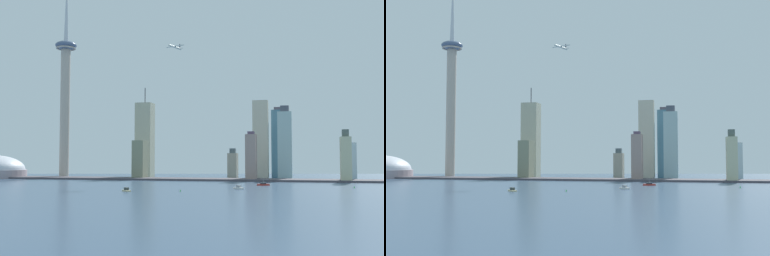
# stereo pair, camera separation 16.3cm
# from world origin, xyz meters

# --- Properties ---
(waterfront_pier) EXTENTS (779.18, 52.37, 2.87)m
(waterfront_pier) POSITION_xyz_m (0.00, 489.76, 1.44)
(waterfront_pier) COLOR #504B52
(waterfront_pier) RESTS_ON ground
(observation_tower) EXTENTS (35.98, 35.98, 356.23)m
(observation_tower) POSITION_xyz_m (-229.75, 523.16, 157.16)
(observation_tower) COLOR #C2B0A1
(observation_tower) RESTS_ON ground
(skyscraper_0) EXTENTS (15.24, 16.89, 55.99)m
(skyscraper_0) POSITION_xyz_m (231.25, 540.53, 28.00)
(skyscraper_0) COLOR #AAC6D0
(skyscraper_0) RESTS_ON ground
(skyscraper_1) EXTENTS (24.21, 15.97, 124.66)m
(skyscraper_1) POSITION_xyz_m (96.30, 554.21, 62.33)
(skyscraper_1) COLOR beige
(skyscraper_1) RESTS_ON ground
(skyscraper_2) EXTENTS (15.35, 21.70, 72.06)m
(skyscraper_2) POSITION_xyz_m (87.98, 492.99, 34.68)
(skyscraper_2) COLOR #A48A7F
(skyscraper_2) RESTS_ON ground
(skyscraper_3) EXTENTS (22.37, 18.37, 117.38)m
(skyscraper_3) POSITION_xyz_m (122.10, 592.72, 57.19)
(skyscraper_3) COLOR #416D86
(skyscraper_3) RESTS_ON ground
(skyscraper_4) EXTENTS (27.80, 25.70, 153.80)m
(skyscraper_4) POSITION_xyz_m (-102.04, 566.63, 63.64)
(skyscraper_4) COLOR #BAB799
(skyscraper_4) RESTS_ON ground
(skyscraper_5) EXTENTS (15.05, 24.18, 49.05)m
(skyscraper_5) POSITION_xyz_m (47.19, 583.38, 22.14)
(skyscraper_5) COLOR #AAA18A
(skyscraper_5) RESTS_ON ground
(skyscraper_6) EXTENTS (18.35, 26.81, 60.46)m
(skyscraper_6) POSITION_xyz_m (-88.01, 504.04, 30.23)
(skyscraper_6) COLOR gray
(skyscraper_6) RESTS_ON ground
(skyscraper_7) EXTENTS (14.11, 23.16, 72.29)m
(skyscraper_7) POSITION_xyz_m (219.29, 478.85, 33.11)
(skyscraper_7) COLOR beige
(skyscraper_7) RESTS_ON ground
(skyscraper_8) EXTENTS (22.04, 23.92, 115.57)m
(skyscraper_8) POSITION_xyz_m (134.05, 557.63, 54.79)
(skyscraper_8) COLOR #A5C5C7
(skyscraper_8) RESTS_ON ground
(boat_0) EXTENTS (12.78, 14.46, 3.79)m
(boat_0) POSITION_xyz_m (-8.92, 243.21, 1.35)
(boat_0) COLOR beige
(boat_0) RESTS_ON ground
(boat_1) EXTENTS (15.31, 10.01, 7.04)m
(boat_1) POSITION_xyz_m (115.59, 375.12, 1.34)
(boat_1) COLOR #AD2E25
(boat_1) RESTS_ON ground
(boat_2) EXTENTS (11.75, 9.75, 4.19)m
(boat_2) POSITION_xyz_m (95.63, 302.07, 1.52)
(boat_2) COLOR white
(boat_2) RESTS_ON ground
(channel_buoy_0) EXTENTS (1.19, 1.19, 2.54)m
(channel_buoy_0) POSITION_xyz_m (217.74, 349.30, 1.27)
(channel_buoy_0) COLOR green
(channel_buoy_0) RESTS_ON ground
(channel_buoy_1) EXTENTS (1.21, 1.21, 1.97)m
(channel_buoy_1) POSITION_xyz_m (44.40, 252.44, 0.98)
(channel_buoy_1) COLOR green
(channel_buoy_1) RESTS_ON ground
(airplane) EXTENTS (29.27, 28.87, 7.90)m
(airplane) POSITION_xyz_m (-12.98, 436.97, 190.83)
(airplane) COLOR white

